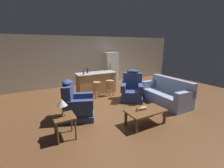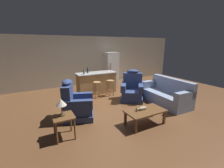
% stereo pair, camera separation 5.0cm
% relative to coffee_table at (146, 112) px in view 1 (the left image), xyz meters
% --- Properties ---
extents(ground_plane, '(12.00, 12.00, 0.00)m').
position_rel_coffee_table_xyz_m(ground_plane, '(-0.10, 1.92, -0.36)').
color(ground_plane, brown).
extents(back_wall, '(12.00, 0.05, 2.60)m').
position_rel_coffee_table_xyz_m(back_wall, '(-0.10, 5.04, 0.94)').
color(back_wall, '#A89E89').
rests_on(back_wall, ground_plane).
extents(coffee_table, '(1.10, 0.60, 0.42)m').
position_rel_coffee_table_xyz_m(coffee_table, '(0.00, 0.00, 0.00)').
color(coffee_table, brown).
rests_on(coffee_table, ground_plane).
extents(fish_figurine, '(0.34, 0.10, 0.10)m').
position_rel_coffee_table_xyz_m(fish_figurine, '(-0.08, 0.07, 0.10)').
color(fish_figurine, '#4C3823').
rests_on(fish_figurine, coffee_table).
extents(couch, '(0.90, 1.93, 0.94)m').
position_rel_coffee_table_xyz_m(couch, '(1.74, 0.85, -0.02)').
color(couch, '#8493B2').
rests_on(couch, ground_plane).
extents(recliner_near_lamp, '(1.08, 1.08, 1.20)m').
position_rel_coffee_table_xyz_m(recliner_near_lamp, '(-1.58, 1.28, 0.06)').
color(recliner_near_lamp, navy).
rests_on(recliner_near_lamp, ground_plane).
extents(recliner_near_island, '(1.18, 1.18, 1.20)m').
position_rel_coffee_table_xyz_m(recliner_near_island, '(0.82, 1.77, 0.06)').
color(recliner_near_island, navy).
rests_on(recliner_near_island, ground_plane).
extents(end_table, '(0.48, 0.48, 0.56)m').
position_rel_coffee_table_xyz_m(end_table, '(-2.10, 0.42, 0.10)').
color(end_table, brown).
rests_on(end_table, ground_plane).
extents(table_lamp, '(0.24, 0.24, 0.41)m').
position_rel_coffee_table_xyz_m(table_lamp, '(-2.11, 0.46, 0.50)').
color(table_lamp, '#4C3823').
rests_on(table_lamp, end_table).
extents(kitchen_island, '(1.80, 0.70, 0.95)m').
position_rel_coffee_table_xyz_m(kitchen_island, '(-0.10, 3.27, 0.11)').
color(kitchen_island, '#AD7F4C').
rests_on(kitchen_island, ground_plane).
extents(bar_stool_left, '(0.32, 0.32, 0.68)m').
position_rel_coffee_table_xyz_m(bar_stool_left, '(-0.33, 2.64, 0.11)').
color(bar_stool_left, '#A87A47').
rests_on(bar_stool_left, ground_plane).
extents(bar_stool_right, '(0.32, 0.32, 0.68)m').
position_rel_coffee_table_xyz_m(bar_stool_right, '(0.28, 2.64, 0.11)').
color(bar_stool_right, '#A87A47').
rests_on(bar_stool_right, ground_plane).
extents(refrigerator, '(0.70, 0.69, 1.76)m').
position_rel_coffee_table_xyz_m(refrigerator, '(1.28, 4.47, 0.52)').
color(refrigerator, white).
rests_on(refrigerator, ground_plane).
extents(bottle_tall_green, '(0.06, 0.06, 0.24)m').
position_rel_coffee_table_xyz_m(bottle_tall_green, '(-0.71, 3.12, 0.68)').
color(bottle_tall_green, '#2D6B38').
rests_on(bottle_tall_green, kitchen_island).
extents(bottle_short_amber, '(0.07, 0.07, 0.27)m').
position_rel_coffee_table_xyz_m(bottle_short_amber, '(-0.47, 3.34, 0.69)').
color(bottle_short_amber, '#23284C').
rests_on(bottle_short_amber, kitchen_island).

